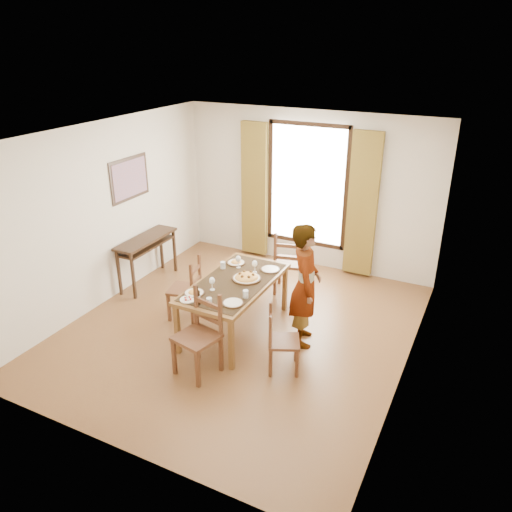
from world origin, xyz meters
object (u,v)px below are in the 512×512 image
at_px(dining_table, 235,286).
at_px(pasta_platter, 247,276).
at_px(man, 305,285).
at_px(console_table, 146,244).

bearing_deg(dining_table, pasta_platter, 47.75).
bearing_deg(man, dining_table, 78.41).
height_order(console_table, dining_table, console_table).
distance_m(console_table, dining_table, 2.08).
distance_m(dining_table, pasta_platter, 0.21).
relative_size(dining_table, man, 1.04).
relative_size(dining_table, pasta_platter, 4.36).
bearing_deg(man, pasta_platter, 71.05).
xyz_separation_m(console_table, pasta_platter, (2.10, -0.52, 0.12)).
relative_size(man, pasta_platter, 4.19).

